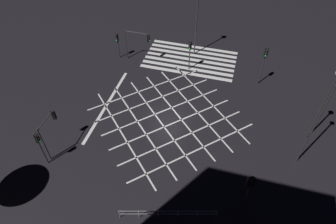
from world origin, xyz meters
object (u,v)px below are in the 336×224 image
at_px(traffic_light_se_main, 139,39).
at_px(traffic_light_nw_main, 248,186).
at_px(traffic_light_se_cross, 117,41).
at_px(traffic_light_nw_cross, 250,186).
at_px(traffic_light_median_south, 190,50).
at_px(traffic_light_ne_cross, 49,126).
at_px(traffic_light_sw_cross, 264,59).
at_px(street_lamp_far, 329,93).
at_px(traffic_light_ne_main, 39,143).
at_px(street_lamp_west, 325,106).

relative_size(traffic_light_se_main, traffic_light_nw_main, 1.04).
height_order(traffic_light_se_cross, traffic_light_nw_cross, traffic_light_nw_cross).
xyz_separation_m(traffic_light_median_south, traffic_light_nw_main, (-7.54, 15.18, -0.02)).
bearing_deg(traffic_light_se_main, traffic_light_ne_cross, -100.39).
distance_m(traffic_light_sw_cross, street_lamp_far, 8.39).
bearing_deg(traffic_light_nw_cross, traffic_light_ne_main, 92.06).
height_order(traffic_light_se_cross, street_lamp_west, street_lamp_west).
height_order(traffic_light_nw_main, traffic_light_nw_cross, traffic_light_nw_cross).
height_order(traffic_light_median_south, traffic_light_nw_main, traffic_light_median_south).
xyz_separation_m(traffic_light_nw_main, traffic_light_ne_main, (15.99, 0.55, 0.11)).
height_order(traffic_light_se_cross, traffic_light_sw_cross, traffic_light_sw_cross).
bearing_deg(traffic_light_se_cross, street_lamp_west, 63.70).
relative_size(traffic_light_nw_main, street_lamp_west, 0.36).
bearing_deg(traffic_light_nw_cross, traffic_light_se_cross, 46.85).
distance_m(traffic_light_median_south, traffic_light_nw_cross, 16.98).
bearing_deg(traffic_light_sw_cross, traffic_light_nw_main, -0.95).
height_order(traffic_light_se_main, street_lamp_far, street_lamp_far).
bearing_deg(traffic_light_se_main, traffic_light_ne_main, -99.09).
bearing_deg(street_lamp_west, street_lamp_far, -107.28).
xyz_separation_m(traffic_light_ne_main, street_lamp_far, (-20.91, -8.62, 2.75)).
relative_size(traffic_light_se_cross, street_lamp_far, 0.43).
height_order(traffic_light_nw_cross, street_lamp_far, street_lamp_far).
bearing_deg(street_lamp_far, traffic_light_sw_cross, -54.59).
bearing_deg(street_lamp_west, traffic_light_nw_main, 52.34).
relative_size(traffic_light_nw_cross, traffic_light_sw_cross, 0.82).
bearing_deg(traffic_light_se_main, traffic_light_median_south, -1.71).
distance_m(traffic_light_se_cross, traffic_light_median_south, 8.45).
bearing_deg(traffic_light_sw_cross, street_lamp_far, 35.41).
height_order(traffic_light_nw_main, traffic_light_ne_main, traffic_light_ne_main).
bearing_deg(traffic_light_nw_cross, traffic_light_ne_cross, 86.25).
xyz_separation_m(traffic_light_nw_cross, street_lamp_west, (-3.91, -5.21, 3.86)).
relative_size(traffic_light_nw_main, traffic_light_ne_main, 0.96).
relative_size(traffic_light_se_cross, traffic_light_nw_cross, 0.88).
xyz_separation_m(traffic_light_se_cross, traffic_light_median_south, (-8.45, -0.04, 0.28)).
bearing_deg(traffic_light_nw_main, traffic_light_se_cross, -43.45).
bearing_deg(traffic_light_se_cross, traffic_light_ne_cross, -0.29).
distance_m(traffic_light_median_south, traffic_light_ne_main, 17.86).
relative_size(traffic_light_median_south, street_lamp_far, 0.48).
bearing_deg(traffic_light_median_south, traffic_light_se_cross, -89.72).
bearing_deg(traffic_light_nw_main, traffic_light_ne_cross, -3.89).
relative_size(traffic_light_se_cross, traffic_light_nw_main, 0.90).
height_order(traffic_light_nw_main, street_lamp_far, street_lamp_far).
bearing_deg(traffic_light_median_south, street_lamp_west, 49.36).
relative_size(traffic_light_nw_main, street_lamp_far, 0.47).
xyz_separation_m(traffic_light_se_cross, traffic_light_sw_cross, (-16.23, 0.49, 0.87)).
distance_m(traffic_light_nw_main, traffic_light_sw_cross, 14.67).
relative_size(traffic_light_se_main, traffic_light_ne_cross, 0.97).
height_order(traffic_light_ne_cross, traffic_light_nw_main, traffic_light_ne_cross).
xyz_separation_m(traffic_light_ne_cross, traffic_light_nw_main, (-16.06, 1.09, -0.24)).
height_order(traffic_light_ne_cross, traffic_light_sw_cross, traffic_light_sw_cross).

